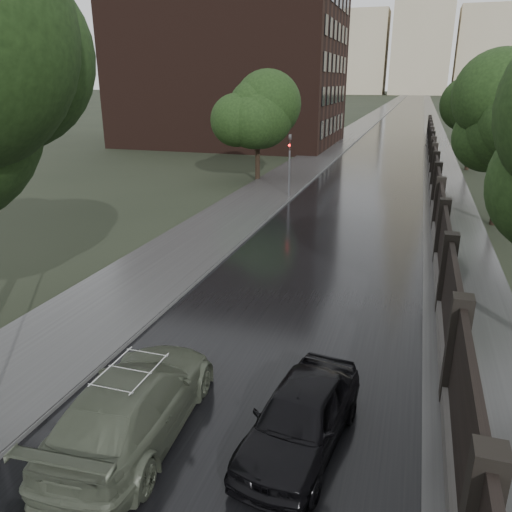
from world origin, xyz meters
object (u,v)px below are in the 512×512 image
at_px(tree_right_b, 509,128).
at_px(car_right_near, 301,417).
at_px(tree_left_far, 258,109).
at_px(traffic_light, 290,160).
at_px(volga_sedan, 134,403).
at_px(tree_right_c, 475,109).

height_order(tree_right_b, car_right_near, tree_right_b).
bearing_deg(car_right_near, tree_left_far, 116.69).
bearing_deg(traffic_light, volga_sedan, -83.88).
bearing_deg(traffic_light, tree_right_c, 51.82).
xyz_separation_m(tree_right_b, volga_sedan, (-9.31, -20.25, -4.18)).
height_order(tree_left_far, volga_sedan, tree_left_far).
height_order(tree_right_c, traffic_light, tree_right_c).
bearing_deg(tree_left_far, tree_right_c, 32.83).
xyz_separation_m(tree_left_far, car_right_near, (9.60, -27.54, -4.54)).
bearing_deg(tree_left_far, traffic_light, -53.53).
distance_m(tree_left_far, car_right_near, 29.51).
relative_size(tree_right_b, tree_right_c, 1.00).
bearing_deg(tree_right_c, traffic_light, -128.18).
bearing_deg(tree_left_far, volga_sedan, -77.64).
height_order(volga_sedan, car_right_near, volga_sedan).
xyz_separation_m(tree_right_b, traffic_light, (-11.80, 2.99, -2.55)).
relative_size(tree_right_b, car_right_near, 1.69).
xyz_separation_m(traffic_light, volga_sedan, (2.49, -23.25, -1.63)).
relative_size(traffic_light, car_right_near, 0.96).
relative_size(tree_right_c, traffic_light, 1.75).
relative_size(tree_left_far, tree_right_c, 1.05).
relative_size(tree_right_b, traffic_light, 1.75).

